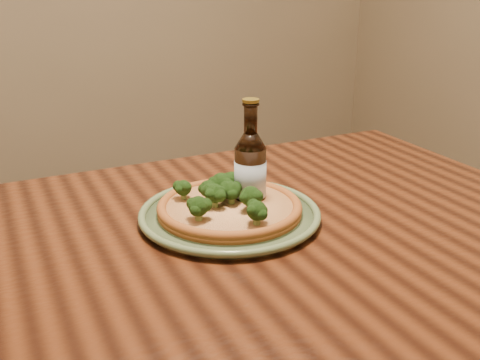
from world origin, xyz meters
name	(u,v)px	position (x,y,z in m)	size (l,w,h in m)	color
table	(152,308)	(0.00, 0.10, 0.66)	(1.60, 0.90, 0.75)	#451F0E
plate	(230,214)	(0.18, 0.18, 0.76)	(0.33, 0.33, 0.02)	#5D714E
pizza	(229,206)	(0.17, 0.18, 0.78)	(0.26, 0.26, 0.06)	#9A5322
beer_bottle	(250,172)	(0.22, 0.19, 0.83)	(0.06, 0.06, 0.21)	black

